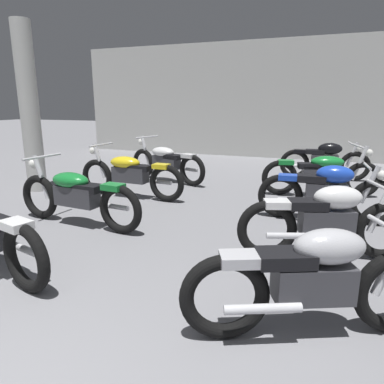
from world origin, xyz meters
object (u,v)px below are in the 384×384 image
(support_pillar, at_px, (29,109))
(motorcycle_right_row_1, at_px, (315,279))
(motorcycle_right_row_4, at_px, (322,173))
(motorcycle_right_row_2, at_px, (327,220))
(motorcycle_left_row_3, at_px, (130,174))
(motorcycle_right_row_5, at_px, (325,160))
(motorcycle_right_row_3, at_px, (327,191))
(motorcycle_left_row_2, at_px, (76,195))
(motorcycle_left_row_4, at_px, (166,161))

(support_pillar, bearing_deg, motorcycle_right_row_1, -28.10)
(motorcycle_right_row_4, bearing_deg, motorcycle_right_row_1, -89.40)
(motorcycle_right_row_2, height_order, motorcycle_right_row_4, motorcycle_right_row_4)
(motorcycle_left_row_3, xyz_separation_m, motorcycle_right_row_5, (3.34, 2.98, 0.01))
(motorcycle_right_row_3, xyz_separation_m, motorcycle_right_row_4, (-0.10, 1.53, -0.01))
(support_pillar, xyz_separation_m, motorcycle_right_row_4, (5.35, 1.53, -1.15))
(motorcycle_left_row_2, bearing_deg, motorcycle_left_row_4, 91.21)
(motorcycle_left_row_3, bearing_deg, motorcycle_left_row_4, 88.94)
(motorcycle_left_row_4, distance_m, motorcycle_right_row_2, 4.60)
(motorcycle_left_row_2, xyz_separation_m, motorcycle_left_row_4, (-0.07, 3.15, 0.00))
(support_pillar, height_order, motorcycle_right_row_3, support_pillar)
(motorcycle_right_row_3, distance_m, motorcycle_right_row_5, 3.14)
(support_pillar, xyz_separation_m, motorcycle_right_row_2, (5.47, -1.39, -1.14))
(motorcycle_left_row_2, height_order, motorcycle_right_row_5, motorcycle_left_row_2)
(motorcycle_right_row_1, height_order, motorcycle_right_row_5, same)
(motorcycle_right_row_4, bearing_deg, support_pillar, -164.03)
(motorcycle_left_row_3, height_order, motorcycle_left_row_4, same)
(support_pillar, bearing_deg, motorcycle_right_row_4, 15.97)
(motorcycle_left_row_2, bearing_deg, support_pillar, 145.81)
(motorcycle_right_row_2, bearing_deg, motorcycle_left_row_4, 137.74)
(motorcycle_right_row_3, relative_size, motorcycle_right_row_5, 1.00)
(motorcycle_right_row_1, xyz_separation_m, motorcycle_right_row_5, (-0.01, 6.03, 0.00))
(motorcycle_left_row_3, relative_size, motorcycle_right_row_5, 1.10)
(motorcycle_left_row_3, relative_size, motorcycle_left_row_4, 1.04)
(motorcycle_left_row_2, distance_m, motorcycle_right_row_3, 3.62)
(motorcycle_left_row_2, bearing_deg, motorcycle_right_row_5, 54.77)
(motorcycle_left_row_3, height_order, motorcycle_right_row_3, motorcycle_left_row_3)
(motorcycle_right_row_1, bearing_deg, motorcycle_left_row_2, 156.32)
(motorcycle_right_row_5, bearing_deg, motorcycle_left_row_4, -156.42)
(support_pillar, bearing_deg, motorcycle_right_row_2, -14.27)
(motorcycle_right_row_1, xyz_separation_m, motorcycle_right_row_2, (0.08, 1.49, 0.00))
(motorcycle_right_row_2, bearing_deg, motorcycle_right_row_1, -92.98)
(support_pillar, distance_m, motorcycle_right_row_5, 6.34)
(motorcycle_right_row_2, distance_m, motorcycle_right_row_5, 4.54)
(motorcycle_left_row_3, distance_m, motorcycle_left_row_4, 1.53)
(motorcycle_left_row_3, bearing_deg, motorcycle_right_row_4, 22.36)
(motorcycle_left_row_2, bearing_deg, motorcycle_right_row_3, 23.68)
(support_pillar, bearing_deg, motorcycle_left_row_2, -34.19)
(motorcycle_left_row_2, relative_size, motorcycle_right_row_5, 1.10)
(motorcycle_left_row_2, height_order, motorcycle_right_row_4, same)
(motorcycle_left_row_3, xyz_separation_m, motorcycle_left_row_4, (0.03, 1.53, 0.00))
(support_pillar, bearing_deg, motorcycle_left_row_3, 4.78)
(motorcycle_left_row_4, height_order, motorcycle_right_row_1, motorcycle_left_row_4)
(motorcycle_left_row_4, distance_m, motorcycle_right_row_4, 3.28)
(motorcycle_left_row_3, xyz_separation_m, motorcycle_right_row_4, (3.31, 1.36, 0.00))
(motorcycle_right_row_2, distance_m, motorcycle_right_row_4, 2.93)
(support_pillar, relative_size, motorcycle_left_row_4, 1.53)
(motorcycle_right_row_4, bearing_deg, motorcycle_right_row_3, -86.10)
(motorcycle_left_row_4, xyz_separation_m, motorcycle_right_row_2, (3.40, -3.09, 0.01))
(motorcycle_left_row_3, relative_size, motorcycle_right_row_3, 1.10)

